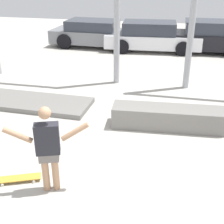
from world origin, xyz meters
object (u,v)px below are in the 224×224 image
at_px(grind_box, 167,118).
at_px(parked_car_grey, 95,34).
at_px(skateboard, 18,178).
at_px(manual_pad, 35,103).
at_px(parked_car_white, 152,37).
at_px(parked_car_black, 211,37).
at_px(skateboarder, 48,146).

height_order(grind_box, parked_car_grey, parked_car_grey).
relative_size(skateboard, grind_box, 0.31).
xyz_separation_m(manual_pad, parked_car_grey, (-0.16, 7.42, 0.57)).
bearing_deg(parked_car_white, manual_pad, -114.41).
bearing_deg(parked_car_black, parked_car_white, -174.59).
xyz_separation_m(skateboard, manual_pad, (-1.25, 3.38, 0.01)).
bearing_deg(grind_box, skateboarder, -123.61).
distance_m(grind_box, parked_car_white, 7.89).
relative_size(skateboarder, parked_car_black, 0.40).
distance_m(parked_car_grey, parked_car_white, 2.82).
bearing_deg(skateboard, manual_pad, 87.55).
bearing_deg(manual_pad, parked_car_grey, 91.25).
relative_size(grind_box, parked_car_white, 0.60).
bearing_deg(manual_pad, parked_car_white, 69.83).
xyz_separation_m(grind_box, parked_car_grey, (-4.02, 8.00, 0.37)).
bearing_deg(parked_car_grey, parked_car_white, -1.96).
bearing_deg(grind_box, parked_car_grey, 116.68).
xyz_separation_m(skateboarder, parked_car_black, (3.43, 10.98, -0.22)).
height_order(parked_car_white, parked_car_black, parked_car_black).
bearing_deg(grind_box, parked_car_white, 98.80).
relative_size(skateboard, parked_car_white, 0.19).
distance_m(skateboarder, skateboard, 1.10).
distance_m(skateboarder, parked_car_black, 11.50).
height_order(manual_pad, parked_car_white, parked_car_white).
bearing_deg(parked_car_black, skateboarder, -108.65).
height_order(skateboarder, parked_car_grey, skateboarder).
bearing_deg(skateboarder, manual_pad, 99.99).
relative_size(grind_box, parked_car_black, 0.68).
height_order(parked_car_grey, parked_car_black, parked_car_black).
relative_size(manual_pad, parked_car_grey, 0.73).
xyz_separation_m(skateboard, parked_car_black, (4.13, 10.91, 0.62)).
bearing_deg(parked_car_grey, parked_car_black, 3.44).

